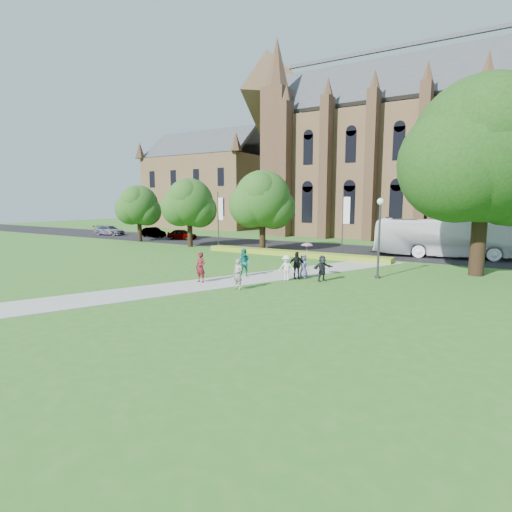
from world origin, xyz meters
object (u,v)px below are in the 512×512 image
Objects in this scene: car_0 at (182,234)px; car_2 at (109,230)px; tour_coach at (449,237)px; large_tree at (485,150)px; car_1 at (153,232)px; pedestrian_0 at (201,267)px; streetlamp at (379,228)px.

car_0 is 13.72m from car_2.
car_2 is at bearing 80.04° from tour_coach.
large_tree reaches higher than tour_coach.
large_tree is 3.20× the size of car_1.
car_0 is 2.11× the size of pedestrian_0.
pedestrian_0 reaches higher than car_1.
large_tree reaches higher than car_0.
streetlamp is 13.44m from tour_coach.
car_1 is 8.07m from car_2.
large_tree is at bearing -173.42° from tour_coach.
tour_coach reaches higher than car_1.
streetlamp is at bearing -114.56° from car_2.
large_tree is at bearing 38.36° from pedestrian_0.
streetlamp is 0.40× the size of large_tree.
streetlamp is 0.41× the size of tour_coach.
streetlamp reaches higher than pedestrian_0.
large_tree reaches higher than car_1.
pedestrian_0 is at bearing -141.09° from large_tree.
car_1 is at bearing 158.44° from streetlamp.
streetlamp reaches higher than car_2.
large_tree is at bearing -91.84° from car_1.
large_tree is 49.19m from car_2.
car_2 reaches higher than car_1.
streetlamp is 8.73m from large_tree.
streetlamp reaches higher than car_0.
car_1 is at bearing 78.71° from tour_coach.
car_1 is at bearing 79.23° from car_0.
pedestrian_0 reaches higher than car_0.
car_0 is at bearing -96.08° from car_2.
tour_coach is (-2.62, 8.54, -6.56)m from large_tree.
streetlamp is 1.09× the size of car_2.
car_1 is 32.81m from pedestrian_0.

